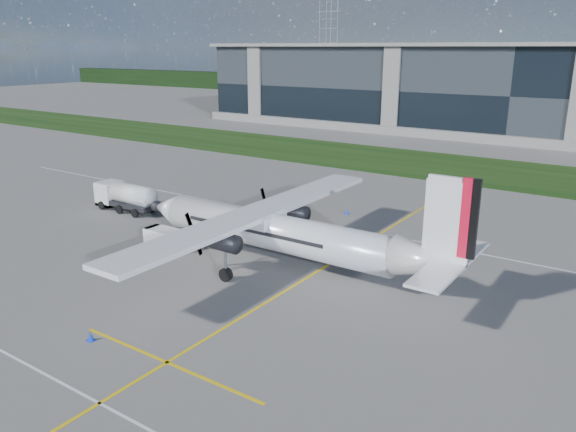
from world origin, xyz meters
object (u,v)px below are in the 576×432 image
object	(u,v)px
safety_cone_nose_stbd	(178,227)
safety_cone_stbdwing	(347,212)
safety_cone_fwd	(158,230)
safety_cone_nose_port	(161,238)
safety_cone_portwing	(90,336)
baggage_tug	(163,240)
ground_crew_person	(202,235)
pylon_west	(328,47)
fuel_tanker_truck	(123,196)
turboprop_aircraft	(285,213)

from	to	relation	value
safety_cone_nose_stbd	safety_cone_stbdwing	xyz separation A→B (m)	(9.65, 12.19, 0.00)
safety_cone_nose_stbd	safety_cone_fwd	world-z (taller)	same
safety_cone_nose_port	safety_cone_portwing	world-z (taller)	same
safety_cone_nose_stbd	safety_cone_portwing	world-z (taller)	same
baggage_tug	ground_crew_person	world-z (taller)	ground_crew_person
baggage_tug	safety_cone_portwing	world-z (taller)	baggage_tug
pylon_west	safety_cone_portwing	distance (m)	175.75
pylon_west	ground_crew_person	world-z (taller)	pylon_west
fuel_tanker_truck	safety_cone_stbdwing	bearing A→B (deg)	30.70
turboprop_aircraft	pylon_west	bearing A→B (deg)	119.53
pylon_west	ground_crew_person	bearing A→B (deg)	-62.91
turboprop_aircraft	safety_cone_nose_port	xyz separation A→B (m)	(-11.36, -0.92, -3.77)
baggage_tug	safety_cone_portwing	bearing A→B (deg)	-59.38
safety_cone_stbdwing	safety_cone_fwd	bearing A→B (deg)	-127.13
pylon_west	ground_crew_person	xyz separation A→B (m)	(72.90, -142.50, -14.10)
turboprop_aircraft	safety_cone_fwd	bearing A→B (deg)	178.13
baggage_tug	safety_cone_nose_stbd	size ratio (longest dim) A/B	5.69
ground_crew_person	fuel_tanker_truck	bearing A→B (deg)	78.74
safety_cone_fwd	safety_cone_stbdwing	bearing A→B (deg)	52.87
turboprop_aircraft	safety_cone_stbdwing	size ratio (longest dim) A/B	53.61
safety_cone_portwing	safety_cone_fwd	xyz separation A→B (m)	(-10.52, 14.63, 0.00)
ground_crew_person	safety_cone_nose_port	xyz separation A→B (m)	(-3.51, -0.97, -0.65)
fuel_tanker_truck	baggage_tug	size ratio (longest dim) A/B	2.51
baggage_tug	safety_cone_nose_stbd	world-z (taller)	baggage_tug
pylon_west	safety_cone_nose_stbd	xyz separation A→B (m)	(68.31, -140.61, -14.75)
fuel_tanker_truck	safety_cone_nose_port	distance (m)	10.57
pylon_west	turboprop_aircraft	xyz separation A→B (m)	(80.75, -142.56, -10.98)
safety_cone_fwd	safety_cone_nose_stbd	bearing A→B (deg)	64.59
baggage_tug	turboprop_aircraft	bearing A→B (deg)	13.27
turboprop_aircraft	baggage_tug	xyz separation A→B (m)	(-9.70, -2.29, -3.17)
baggage_tug	safety_cone_stbdwing	xyz separation A→B (m)	(6.91, 16.42, -0.60)
safety_cone_portwing	safety_cone_fwd	size ratio (longest dim) A/B	1.00
safety_cone_stbdwing	pylon_west	bearing A→B (deg)	121.26
fuel_tanker_truck	safety_cone_fwd	world-z (taller)	fuel_tanker_truck
baggage_tug	safety_cone_nose_port	xyz separation A→B (m)	(-1.67, 1.37, -0.60)
safety_cone_nose_stbd	safety_cone_portwing	distance (m)	18.88
turboprop_aircraft	safety_cone_fwd	size ratio (longest dim) A/B	53.61
safety_cone_portwing	safety_cone_stbdwing	size ratio (longest dim) A/B	1.00
safety_cone_nose_port	safety_cone_nose_stbd	distance (m)	3.06
baggage_tug	safety_cone_portwing	xyz separation A→B (m)	(7.05, -11.91, -0.60)
baggage_tug	ground_crew_person	bearing A→B (deg)	51.80
safety_cone_portwing	ground_crew_person	bearing A→B (deg)	110.08
ground_crew_person	safety_cone_nose_port	bearing A→B (deg)	108.29
safety_cone_portwing	fuel_tanker_truck	bearing A→B (deg)	136.25
baggage_tug	safety_cone_portwing	size ratio (longest dim) A/B	5.69
safety_cone_portwing	safety_cone_stbdwing	xyz separation A→B (m)	(-0.14, 28.33, 0.00)
fuel_tanker_truck	safety_cone_nose_port	bearing A→B (deg)	-23.90
safety_cone_portwing	baggage_tug	bearing A→B (deg)	120.62
turboprop_aircraft	safety_cone_portwing	xyz separation A→B (m)	(-2.65, -14.20, -3.77)
ground_crew_person	turboprop_aircraft	bearing A→B (deg)	-87.56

